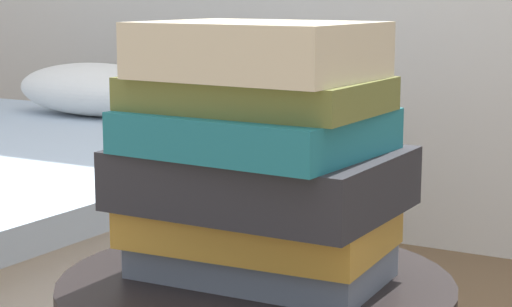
{
  "coord_description": "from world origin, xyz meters",
  "views": [
    {
      "loc": [
        0.47,
        -0.82,
        0.83
      ],
      "look_at": [
        0.0,
        0.0,
        0.66
      ],
      "focal_mm": 63.3,
      "sensor_mm": 36.0,
      "label": 1
    }
  ],
  "objects_px": {
    "book_slate": "(262,260)",
    "book_ochre": "(255,226)",
    "book_charcoal": "(262,178)",
    "book_olive": "(259,94)",
    "book_teal": "(257,131)",
    "book_cream": "(258,50)"
  },
  "relations": [
    {
      "from": "book_charcoal",
      "to": "book_olive",
      "type": "distance_m",
      "value": 0.09
    },
    {
      "from": "book_cream",
      "to": "book_slate",
      "type": "bearing_deg",
      "value": 108.75
    },
    {
      "from": "book_slate",
      "to": "book_ochre",
      "type": "height_order",
      "value": "book_ochre"
    },
    {
      "from": "book_slate",
      "to": "book_cream",
      "type": "relative_size",
      "value": 1.16
    },
    {
      "from": "book_cream",
      "to": "book_teal",
      "type": "bearing_deg",
      "value": 130.18
    },
    {
      "from": "book_charcoal",
      "to": "book_cream",
      "type": "bearing_deg",
      "value": -71.39
    },
    {
      "from": "book_ochre",
      "to": "book_teal",
      "type": "height_order",
      "value": "book_teal"
    },
    {
      "from": "book_teal",
      "to": "book_olive",
      "type": "distance_m",
      "value": 0.04
    },
    {
      "from": "book_slate",
      "to": "book_cream",
      "type": "bearing_deg",
      "value": -76.26
    },
    {
      "from": "book_ochre",
      "to": "book_charcoal",
      "type": "distance_m",
      "value": 0.05
    },
    {
      "from": "book_slate",
      "to": "book_teal",
      "type": "relative_size",
      "value": 1.07
    },
    {
      "from": "book_ochre",
      "to": "book_olive",
      "type": "bearing_deg",
      "value": -36.77
    },
    {
      "from": "book_charcoal",
      "to": "book_cream",
      "type": "distance_m",
      "value": 0.14
    },
    {
      "from": "book_olive",
      "to": "book_charcoal",
      "type": "bearing_deg",
      "value": 104.45
    },
    {
      "from": "book_ochre",
      "to": "book_olive",
      "type": "relative_size",
      "value": 1.06
    },
    {
      "from": "book_ochre",
      "to": "book_teal",
      "type": "relative_size",
      "value": 1.11
    },
    {
      "from": "book_slate",
      "to": "book_ochre",
      "type": "distance_m",
      "value": 0.04
    },
    {
      "from": "book_slate",
      "to": "book_teal",
      "type": "bearing_deg",
      "value": -85.27
    },
    {
      "from": "book_slate",
      "to": "book_teal",
      "type": "xyz_separation_m",
      "value": [
        0.0,
        -0.01,
        0.15
      ]
    },
    {
      "from": "book_slate",
      "to": "book_ochre",
      "type": "bearing_deg",
      "value": -138.43
    },
    {
      "from": "book_cream",
      "to": "book_olive",
      "type": "bearing_deg",
      "value": 115.62
    },
    {
      "from": "book_slate",
      "to": "book_cream",
      "type": "distance_m",
      "value": 0.23
    }
  ]
}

